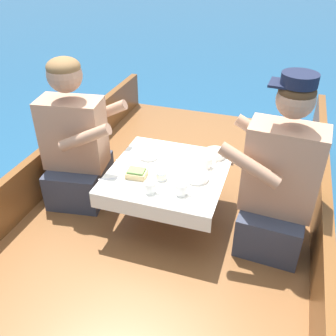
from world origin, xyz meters
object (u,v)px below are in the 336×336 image
object	(u,v)px
person_starboard	(278,184)
coffee_cup_port	(150,187)
tin_can	(161,175)
person_port	(76,146)
coffee_cup_center	(206,162)
coffee_cup_starboard	(181,188)
sandwich	(136,173)

from	to	relation	value
person_starboard	coffee_cup_port	world-z (taller)	person_starboard
tin_can	coffee_cup_port	bearing A→B (deg)	-97.87
person_port	coffee_cup_center	xyz separation A→B (m)	(0.86, 0.08, -0.01)
coffee_cup_center	person_port	bearing A→B (deg)	-174.45
person_port	coffee_cup_center	distance (m)	0.87
person_starboard	coffee_cup_port	size ratio (longest dim) A/B	11.02
person_port	tin_can	world-z (taller)	person_port
coffee_cup_port	coffee_cup_center	world-z (taller)	coffee_cup_center
coffee_cup_starboard	coffee_cup_center	size ratio (longest dim) A/B	0.96
person_starboard	coffee_cup_port	bearing A→B (deg)	21.87
sandwich	coffee_cup_port	world-z (taller)	coffee_cup_port
sandwich	coffee_cup_center	distance (m)	0.44
sandwich	coffee_cup_center	size ratio (longest dim) A/B	1.20
coffee_cup_port	coffee_cup_starboard	bearing A→B (deg)	12.73
person_port	coffee_cup_port	bearing A→B (deg)	-32.30
coffee_cup_port	coffee_cup_center	size ratio (longest dim) A/B	0.91
person_starboard	coffee_cup_starboard	distance (m)	0.54
coffee_cup_starboard	tin_can	size ratio (longest dim) A/B	1.50
person_port	coffee_cup_port	xyz separation A→B (m)	(0.63, -0.27, -0.01)
coffee_cup_starboard	sandwich	bearing A→B (deg)	167.34
person_port	tin_can	size ratio (longest dim) A/B	14.77
person_port	sandwich	bearing A→B (deg)	-27.26
sandwich	tin_can	world-z (taller)	sandwich
person_starboard	coffee_cup_starboard	world-z (taller)	person_starboard
tin_can	coffee_cup_center	bearing A→B (deg)	44.84
person_starboard	tin_can	bearing A→B (deg)	10.89
coffee_cup_port	coffee_cup_starboard	world-z (taller)	coffee_cup_starboard
person_starboard	tin_can	world-z (taller)	person_starboard
coffee_cup_port	person_starboard	bearing A→B (deg)	17.92
sandwich	coffee_cup_port	bearing A→B (deg)	-40.14
sandwich	tin_can	size ratio (longest dim) A/B	1.88
coffee_cup_center	tin_can	bearing A→B (deg)	-135.16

